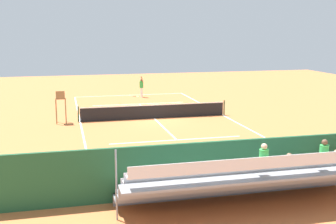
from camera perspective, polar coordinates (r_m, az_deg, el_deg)
ground_plane at (r=29.85m, az=-1.82°, el=-0.86°), size 60.00×60.00×0.00m
court_line_markings at (r=29.88m, az=-1.84°, el=-0.84°), size 10.10×22.20×0.01m
tennis_net at (r=29.75m, az=-1.83°, el=0.09°), size 10.30×0.10×1.07m
backdrop_wall at (r=16.58m, az=8.30°, el=-7.03°), size 18.00×0.16×2.00m
bleacher_stand at (r=15.54m, az=11.08°, el=-8.65°), size 9.06×2.40×2.48m
umpire_chair at (r=28.96m, az=-13.92°, el=1.11°), size 0.67×0.67×2.14m
courtside_bench at (r=18.14m, az=13.22°, el=-7.10°), size 1.80×0.40×0.93m
equipment_bag at (r=17.37m, az=7.51°, el=-9.02°), size 0.90×0.36×0.36m
tennis_player at (r=39.11m, az=-3.51°, el=3.44°), size 0.39×0.54×1.93m
tennis_racket at (r=39.60m, az=-4.06°, el=2.06°), size 0.59×0.38×0.03m
tennis_ball_near at (r=36.35m, az=-6.38°, el=1.25°), size 0.07×0.07×0.07m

